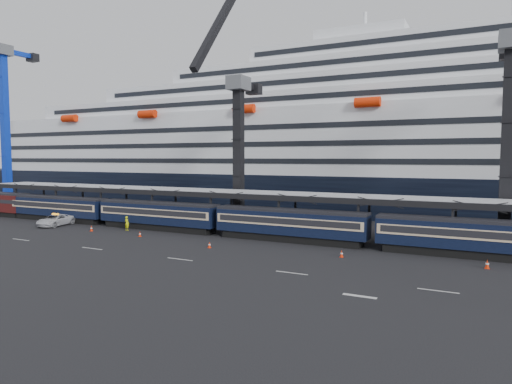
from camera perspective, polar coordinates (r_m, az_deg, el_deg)
ground at (r=43.75m, az=8.95°, el=-9.10°), size 260.00×260.00×0.00m
lane_markings at (r=37.06m, az=18.73°, el=-11.74°), size 111.00×4.27×0.02m
train at (r=54.11m, az=7.53°, el=-4.12°), size 133.05×3.00×4.05m
canopy at (r=56.28m, az=13.38°, el=-0.75°), size 130.00×6.25×5.53m
cruise_ship at (r=87.70m, az=17.64°, el=5.58°), size 214.09×28.84×34.00m
crane_blue at (r=103.21m, az=-29.11°, el=8.30°), size 4.50×19.91×52.01m
crane_dark_near at (r=67.72m, az=-2.36°, el=5.86°), size 4.50×17.75×35.08m
crane_dark_mid at (r=58.28m, az=28.98°, el=6.98°), size 4.50×18.24×39.64m
pickup_truck at (r=74.01m, az=-23.78°, el=-3.24°), size 3.86×6.50×1.69m
worker at (r=65.88m, az=-15.84°, el=-3.79°), size 0.78×0.55×2.01m
traffic_cone_a at (r=66.88m, az=-19.88°, el=-4.30°), size 0.39×0.39×0.78m
traffic_cone_b at (r=60.45m, az=-14.31°, el=-5.11°), size 0.35×0.35×0.70m
traffic_cone_c at (r=51.72m, az=-5.84°, el=-6.58°), size 0.36×0.36×0.72m
traffic_cone_d at (r=47.53m, az=10.65°, el=-7.58°), size 0.37×0.37×0.75m
traffic_cone_e at (r=47.10m, az=26.93°, el=-8.04°), size 0.42×0.42×0.84m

